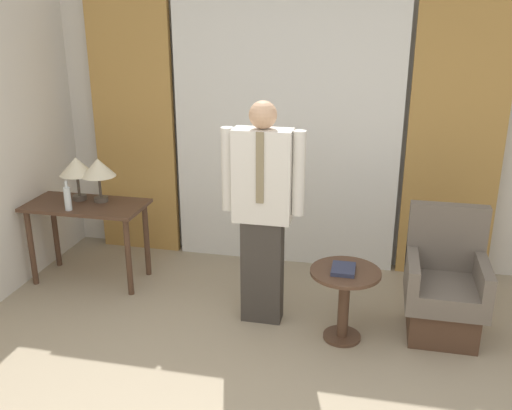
% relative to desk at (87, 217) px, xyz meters
% --- Properties ---
extents(wall_back, '(10.00, 0.06, 2.70)m').
position_rel_desk_xyz_m(wall_back, '(1.61, 0.91, 0.75)').
color(wall_back, silver).
rests_on(wall_back, ground_plane).
extents(curtain_sheer_center, '(2.06, 0.06, 2.58)m').
position_rel_desk_xyz_m(curtain_sheer_center, '(1.61, 0.78, 0.69)').
color(curtain_sheer_center, white).
rests_on(curtain_sheer_center, ground_plane).
extents(curtain_drape_left, '(0.80, 0.06, 2.58)m').
position_rel_desk_xyz_m(curtain_drape_left, '(0.15, 0.78, 0.69)').
color(curtain_drape_left, '#B28442').
rests_on(curtain_drape_left, ground_plane).
extents(curtain_drape_right, '(0.80, 0.06, 2.58)m').
position_rel_desk_xyz_m(curtain_drape_right, '(3.08, 0.78, 0.69)').
color(curtain_drape_right, '#B28442').
rests_on(curtain_drape_right, ground_plane).
extents(desk, '(1.03, 0.51, 0.72)m').
position_rel_desk_xyz_m(desk, '(0.00, 0.00, 0.00)').
color(desk, '#4C3323').
rests_on(desk, ground_plane).
extents(table_lamp_left, '(0.30, 0.30, 0.39)m').
position_rel_desk_xyz_m(table_lamp_left, '(-0.10, 0.09, 0.42)').
color(table_lamp_left, '#4C4238').
rests_on(table_lamp_left, desk).
extents(table_lamp_right, '(0.30, 0.30, 0.39)m').
position_rel_desk_xyz_m(table_lamp_right, '(0.10, 0.09, 0.42)').
color(table_lamp_right, '#4C4238').
rests_on(table_lamp_right, desk).
extents(bottle_near_edge, '(0.06, 0.06, 0.26)m').
position_rel_desk_xyz_m(bottle_near_edge, '(-0.06, -0.18, 0.23)').
color(bottle_near_edge, silver).
rests_on(bottle_near_edge, desk).
extents(person, '(0.62, 0.21, 1.73)m').
position_rel_desk_xyz_m(person, '(1.64, -0.34, 0.34)').
color(person, '#38332D').
rests_on(person, ground_plane).
extents(armchair, '(0.57, 0.58, 0.96)m').
position_rel_desk_xyz_m(armchair, '(3.00, -0.24, -0.25)').
color(armchair, '#4C3323').
rests_on(armchair, ground_plane).
extents(side_table, '(0.51, 0.51, 0.56)m').
position_rel_desk_xyz_m(side_table, '(2.28, -0.49, -0.22)').
color(side_table, '#4C3323').
rests_on(side_table, ground_plane).
extents(book, '(0.17, 0.21, 0.03)m').
position_rel_desk_xyz_m(book, '(2.26, -0.50, -0.03)').
color(book, '#2D334C').
rests_on(book, side_table).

